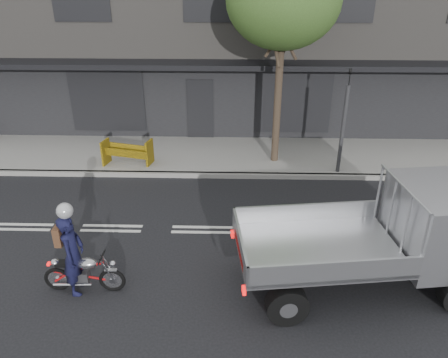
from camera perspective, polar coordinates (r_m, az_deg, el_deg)
ground at (r=11.56m, az=-2.87°, el=-6.65°), size 80.00×80.00×0.00m
sidewalk at (r=15.65m, az=-1.63°, el=3.13°), size 32.00×3.20×0.15m
kerb at (r=14.21m, az=-1.97°, el=0.53°), size 32.00×0.20×0.15m
building_main at (r=21.06m, az=-0.76°, el=20.40°), size 26.00×10.00×8.00m
street_tree at (r=13.91m, az=7.76°, el=22.12°), size 3.40×3.40×6.74m
traffic_light_pole at (r=14.19m, az=15.28°, el=6.46°), size 0.12×0.12×3.50m
motorcycle at (r=9.86m, az=-17.87°, el=-11.54°), size 1.75×0.51×0.90m
rider at (r=9.65m, az=-19.10°, el=-9.36°), size 0.44×0.67×1.83m
flatbed_ute at (r=9.98m, az=24.27°, el=-5.89°), size 5.43×2.73×2.41m
construction_barrier at (r=14.77m, az=-12.68°, el=3.14°), size 1.69×1.00×0.89m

